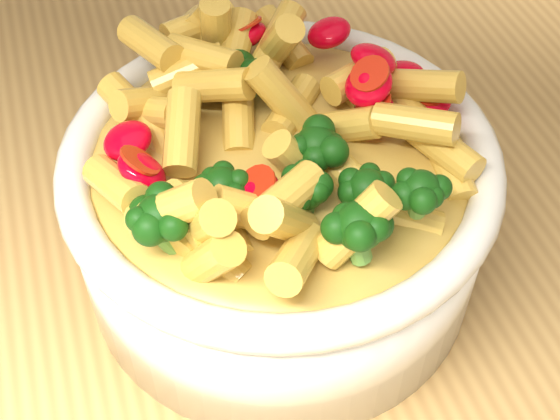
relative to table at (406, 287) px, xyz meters
name	(u,v)px	position (x,y,z in m)	size (l,w,h in m)	color
table	(406,287)	(0.00, 0.00, 0.00)	(1.20, 0.80, 0.90)	#B2894C
serving_bowl	(280,209)	(-0.12, -0.02, 0.16)	(0.27, 0.27, 0.12)	silver
pasta_salad	(280,126)	(-0.12, -0.02, 0.24)	(0.22, 0.22, 0.05)	#F6C64D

